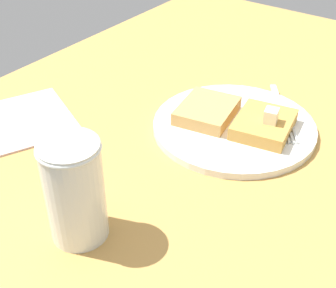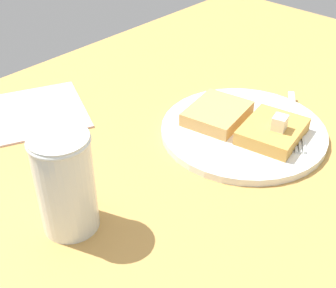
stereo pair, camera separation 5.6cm
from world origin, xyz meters
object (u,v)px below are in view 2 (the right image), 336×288
(plate, at_px, (243,131))
(napkin, at_px, (36,112))
(syrup_jar, at_px, (66,188))
(fork, at_px, (295,123))

(plate, height_order, napkin, plate)
(plate, height_order, syrup_jar, syrup_jar)
(napkin, bearing_deg, fork, -144.25)
(fork, distance_m, napkin, 0.38)
(plate, bearing_deg, napkin, 32.44)
(fork, bearing_deg, plate, 49.76)
(plate, height_order, fork, fork)
(syrup_jar, relative_size, napkin, 0.80)
(plate, relative_size, fork, 1.63)
(fork, distance_m, syrup_jar, 0.34)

